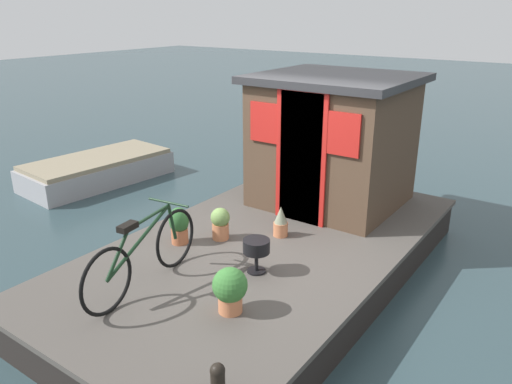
# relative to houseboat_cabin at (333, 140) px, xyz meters

# --- Properties ---
(ground_plane) EXTENTS (60.00, 60.00, 0.00)m
(ground_plane) POSITION_rel_houseboat_cabin_xyz_m (-1.66, 0.00, -1.41)
(ground_plane) COLOR #2D4247
(houseboat_deck) EXTENTS (5.54, 2.99, 0.49)m
(houseboat_deck) POSITION_rel_houseboat_cabin_xyz_m (-1.66, 0.00, -1.16)
(houseboat_deck) COLOR #4C4742
(houseboat_deck) RESTS_ON ground_plane
(houseboat_cabin) EXTENTS (1.93, 2.06, 1.82)m
(houseboat_cabin) POSITION_rel_houseboat_cabin_xyz_m (0.00, 0.00, 0.00)
(houseboat_cabin) COLOR #4C3828
(houseboat_cabin) RESTS_ON houseboat_deck
(bicycle) EXTENTS (1.66, 0.50, 0.78)m
(bicycle) POSITION_rel_houseboat_cabin_xyz_m (-3.21, 0.40, -0.56)
(bicycle) COLOR black
(bicycle) RESTS_ON houseboat_deck
(potted_plant_lavender) EXTENTS (0.23, 0.23, 0.40)m
(potted_plant_lavender) POSITION_rel_houseboat_cabin_xyz_m (-1.90, 0.50, -0.71)
(potted_plant_lavender) COLOR #C6754C
(potted_plant_lavender) RESTS_ON houseboat_deck
(potted_plant_thyme) EXTENTS (0.33, 0.33, 0.44)m
(potted_plant_thyme) POSITION_rel_houseboat_cabin_xyz_m (-3.06, -0.56, -0.68)
(potted_plant_thyme) COLOR #C6754C
(potted_plant_thyme) RESTS_ON houseboat_deck
(potted_plant_geranium) EXTENTS (0.18, 0.18, 0.39)m
(potted_plant_geranium) POSITION_rel_houseboat_cabin_xyz_m (-1.40, -0.05, -0.74)
(potted_plant_geranium) COLOR #C6754C
(potted_plant_geranium) RESTS_ON houseboat_deck
(potted_plant_ivy) EXTENTS (0.24, 0.24, 0.45)m
(potted_plant_ivy) POSITION_rel_houseboat_cabin_xyz_m (-2.27, 0.82, -0.68)
(potted_plant_ivy) COLOR #B2603D
(potted_plant_ivy) RESTS_ON houseboat_deck
(charcoal_grill) EXTENTS (0.29, 0.29, 0.37)m
(charcoal_grill) POSITION_rel_houseboat_cabin_xyz_m (-2.31, -0.33, -0.64)
(charcoal_grill) COLOR black
(charcoal_grill) RESTS_ON houseboat_deck
(mooring_bollard) EXTENTS (0.11, 0.11, 0.26)m
(mooring_bollard) POSITION_rel_houseboat_cabin_xyz_m (-3.95, -1.15, -0.78)
(mooring_bollard) COLOR black
(mooring_bollard) RESTS_ON houseboat_deck
(dinghy_boat) EXTENTS (2.83, 1.48, 0.49)m
(dinghy_boat) POSITION_rel_houseboat_cabin_xyz_m (-0.48, 4.69, -1.17)
(dinghy_boat) COLOR #99999E
(dinghy_boat) RESTS_ON ground_plane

